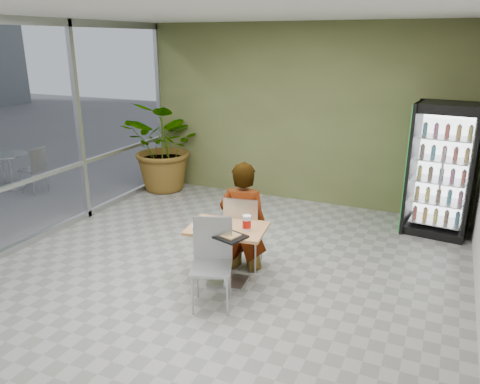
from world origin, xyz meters
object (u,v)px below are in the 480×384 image
object	(u,v)px
chair_far	(243,227)
potted_plant	(166,146)
seated_woman	(243,227)
cafeteria_tray	(227,236)
beverage_fridge	(442,170)
soda_cup	(247,223)
dining_table	(227,243)
chair_near	(212,255)

from	to	relation	value
chair_far	potted_plant	xyz separation A→B (m)	(-2.76, 2.52, 0.31)
seated_woman	cafeteria_tray	xyz separation A→B (m)	(0.13, -0.75, 0.19)
cafeteria_tray	beverage_fridge	size ratio (longest dim) A/B	0.20
seated_woman	soda_cup	bearing A→B (deg)	109.17
chair_far	soda_cup	size ratio (longest dim) A/B	5.49
seated_woman	beverage_fridge	world-z (taller)	beverage_fridge
dining_table	cafeteria_tray	xyz separation A→B (m)	(0.13, -0.26, 0.23)
chair_near	cafeteria_tray	bearing A→B (deg)	41.73
chair_far	seated_woman	size ratio (longest dim) A/B	0.58
soda_cup	beverage_fridge	world-z (taller)	beverage_fridge
cafeteria_tray	potted_plant	bearing A→B (deg)	131.79
chair_near	cafeteria_tray	distance (m)	0.28
chair_near	soda_cup	world-z (taller)	chair_near
chair_far	potted_plant	distance (m)	3.75
soda_cup	seated_woman	bearing A→B (deg)	118.32
chair_far	potted_plant	bearing A→B (deg)	-51.58
dining_table	potted_plant	world-z (taller)	potted_plant
potted_plant	chair_far	bearing A→B (deg)	-42.43
seated_woman	potted_plant	distance (m)	3.70
dining_table	chair_near	xyz separation A→B (m)	(0.03, -0.46, 0.05)
dining_table	seated_woman	xyz separation A→B (m)	(-0.00, 0.48, 0.04)
chair_near	potted_plant	xyz separation A→B (m)	(-2.77, 3.41, 0.31)
chair_near	beverage_fridge	xyz separation A→B (m)	(2.24, 3.27, 0.42)
cafeteria_tray	dining_table	bearing A→B (deg)	115.63
dining_table	chair_near	distance (m)	0.46
beverage_fridge	potted_plant	distance (m)	5.02
beverage_fridge	seated_woman	bearing A→B (deg)	-127.90
chair_far	beverage_fridge	bearing A→B (deg)	-142.58
dining_table	cafeteria_tray	size ratio (longest dim) A/B	2.43
seated_woman	cafeteria_tray	distance (m)	0.78
chair_near	potted_plant	world-z (taller)	potted_plant
beverage_fridge	dining_table	bearing A→B (deg)	-122.52
dining_table	beverage_fridge	world-z (taller)	beverage_fridge
chair_near	cafeteria_tray	size ratio (longest dim) A/B	2.44
dining_table	cafeteria_tray	distance (m)	0.37
cafeteria_tray	potted_plant	distance (m)	4.31
dining_table	chair_near	size ratio (longest dim) A/B	1.00
seated_woman	cafeteria_tray	size ratio (longest dim) A/B	4.23
chair_near	soda_cup	bearing A→B (deg)	42.60
dining_table	chair_far	world-z (taller)	chair_far
seated_woman	cafeteria_tray	world-z (taller)	seated_woman
dining_table	seated_woman	size ratio (longest dim) A/B	0.58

